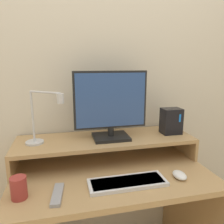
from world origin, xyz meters
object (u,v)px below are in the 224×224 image
(desk_lamp, at_px, (41,123))
(mouse, at_px, (180,175))
(monitor, at_px, (111,105))
(keyboard, at_px, (127,182))
(mug, at_px, (19,188))
(remote_control, at_px, (57,194))
(router_dock, at_px, (171,121))

(desk_lamp, xyz_separation_m, mouse, (0.69, -0.28, -0.25))
(monitor, height_order, keyboard, monitor)
(mug, bearing_deg, mouse, -0.53)
(keyboard, bearing_deg, remote_control, -176.23)
(monitor, height_order, desk_lamp, monitor)
(desk_lamp, distance_m, remote_control, 0.40)
(monitor, bearing_deg, router_dock, 0.53)
(keyboard, distance_m, mug, 0.50)
(remote_control, bearing_deg, mouse, 1.54)
(router_dock, height_order, remote_control, router_dock)
(desk_lamp, relative_size, remote_control, 1.75)
(keyboard, xyz_separation_m, remote_control, (-0.34, -0.02, -0.00))
(desk_lamp, height_order, mug, desk_lamp)
(desk_lamp, bearing_deg, router_dock, 1.84)
(monitor, relative_size, mug, 4.33)
(remote_control, bearing_deg, keyboard, 3.77)
(desk_lamp, bearing_deg, mug, -108.42)
(keyboard, bearing_deg, monitor, 93.17)
(monitor, height_order, remote_control, monitor)
(desk_lamp, height_order, router_dock, desk_lamp)
(router_dock, height_order, mug, router_dock)
(monitor, distance_m, remote_control, 0.56)
(monitor, relative_size, remote_control, 2.52)
(mug, bearing_deg, remote_control, -8.29)
(keyboard, xyz_separation_m, mug, (-0.50, 0.00, 0.04))
(monitor, xyz_separation_m, mouse, (0.30, -0.30, -0.33))
(router_dock, height_order, mouse, router_dock)
(remote_control, distance_m, mug, 0.17)
(desk_lamp, xyz_separation_m, mug, (-0.09, -0.27, -0.22))
(monitor, bearing_deg, mouse, -45.24)
(monitor, xyz_separation_m, mug, (-0.48, -0.29, -0.29))
(keyboard, height_order, mug, mug)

